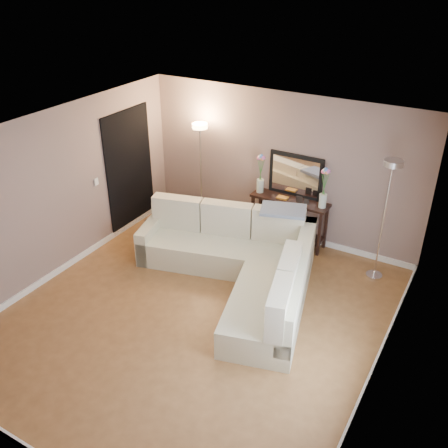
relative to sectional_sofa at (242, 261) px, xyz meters
The scene contains 22 objects.
floor 1.15m from the sectional_sofa, 98.50° to the right, with size 5.00×5.50×0.01m, color #936135.
ceiling 2.49m from the sectional_sofa, 98.50° to the right, with size 5.00×5.50×0.01m, color white.
wall_back 1.93m from the sectional_sofa, 95.44° to the left, with size 5.00×0.02×2.60m, color gray.
wall_front 3.95m from the sectional_sofa, 92.40° to the right, with size 5.00×0.02×2.60m, color gray.
wall_left 3.03m from the sectional_sofa, 158.09° to the right, with size 0.02×5.50×2.60m, color gray.
wall_right 2.75m from the sectional_sofa, 24.57° to the right, with size 0.02×5.50×2.60m, color gray.
baseboard_back 1.70m from the sectional_sofa, 95.52° to the left, with size 5.00×0.03×0.10m, color white.
baseboard_left 2.87m from the sectional_sofa, 157.90° to the right, with size 0.03×5.50×0.10m, color white.
baseboard_right 2.58m from the sectional_sofa, 24.80° to the right, with size 0.03×5.50×0.10m, color white.
doorway 2.81m from the sectional_sofa, 166.66° to the left, with size 0.02×1.20×2.20m, color black.
switch_plate 2.78m from the sectional_sofa, behind, with size 0.02×0.08×0.12m, color white.
sectional_sofa is the anchor object (origin of this frame).
throw_blanket 1.04m from the sectional_sofa, 68.09° to the left, with size 0.71×0.41×0.05m, color slate.
console_table 1.47m from the sectional_sofa, 87.96° to the left, with size 1.37×0.39×0.84m.
leaning_mirror 1.85m from the sectional_sofa, 85.08° to the left, with size 0.97×0.06×0.76m.
table_decor 1.52m from the sectional_sofa, 84.62° to the left, with size 0.58×0.13×0.14m.
flower_vase_left 1.72m from the sectional_sofa, 106.63° to the left, with size 0.16×0.13×0.72m.
flower_vase_right 1.79m from the sectional_sofa, 63.77° to the left, with size 0.16×0.13×0.72m.
floor_lamp_lit 2.35m from the sectional_sofa, 139.15° to the left, with size 0.34×0.34×1.92m.
floor_lamp_unlit 2.36m from the sectional_sofa, 33.31° to the left, with size 0.34×0.34×1.97m.
charcoal_rug 2.15m from the sectional_sofa, 149.37° to the left, with size 1.25×0.94×0.02m, color black.
black_bag 2.32m from the sectional_sofa, 153.19° to the left, with size 0.35×0.25×0.23m, color black.
Camera 1 is at (3.16, -4.67, 4.55)m, focal length 40.00 mm.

